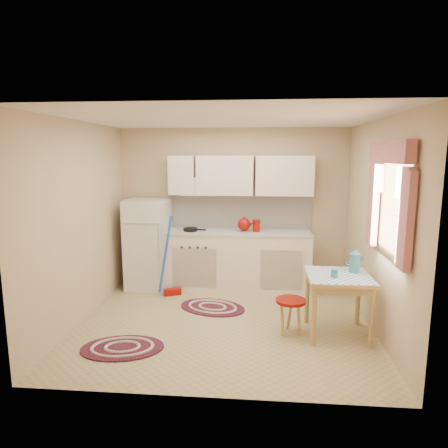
{
  "coord_description": "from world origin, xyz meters",
  "views": [
    {
      "loc": [
        0.42,
        -4.74,
        2.09
      ],
      "look_at": [
        -0.02,
        0.25,
        1.21
      ],
      "focal_mm": 32.0,
      "sensor_mm": 36.0,
      "label": 1
    }
  ],
  "objects": [
    {
      "name": "fridge",
      "position": [
        -1.3,
        1.25,
        0.7
      ],
      "size": [
        0.65,
        0.6,
        1.4
      ],
      "primitive_type": "cube",
      "color": "silver",
      "rests_on": "ground"
    },
    {
      "name": "countertop",
      "position": [
        0.09,
        1.3,
        0.9
      ],
      "size": [
        2.27,
        0.62,
        0.04
      ],
      "primitive_type": "cube",
      "color": "#B8B5AE",
      "rests_on": "base_cabinets"
    },
    {
      "name": "base_cabinets",
      "position": [
        0.09,
        1.3,
        0.44
      ],
      "size": [
        2.25,
        0.6,
        0.88
      ],
      "primitive_type": "cube",
      "color": "white",
      "rests_on": "ground"
    },
    {
      "name": "rug_center",
      "position": [
        -0.2,
        0.45,
        0.01
      ],
      "size": [
        1.06,
        0.86,
        0.02
      ],
      "primitive_type": null,
      "rotation": [
        0.0,
        0.0,
        -0.3
      ],
      "color": "maroon",
      "rests_on": "ground"
    },
    {
      "name": "table",
      "position": [
        1.35,
        -0.24,
        0.36
      ],
      "size": [
        0.72,
        0.72,
        0.72
      ],
      "primitive_type": "cube",
      "color": "tan",
      "rests_on": "ground"
    },
    {
      "name": "red_kettle",
      "position": [
        0.2,
        1.3,
        1.03
      ],
      "size": [
        0.27,
        0.26,
        0.22
      ],
      "primitive_type": null,
      "rotation": [
        0.0,
        0.0,
        0.38
      ],
      "color": "#880C04",
      "rests_on": "countertop"
    },
    {
      "name": "broom",
      "position": [
        -0.86,
        0.9,
        0.6
      ],
      "size": [
        0.3,
        0.22,
        1.2
      ],
      "primitive_type": null,
      "rotation": [
        0.0,
        0.0,
        0.39
      ],
      "color": "blue",
      "rests_on": "ground"
    },
    {
      "name": "red_canister",
      "position": [
        0.38,
        1.3,
        1.0
      ],
      "size": [
        0.13,
        0.13,
        0.16
      ],
      "primitive_type": "cylinder",
      "rotation": [
        0.0,
        0.0,
        -0.11
      ],
      "color": "#880C04",
      "rests_on": "countertop"
    },
    {
      "name": "stool",
      "position": [
        0.81,
        -0.25,
        0.21
      ],
      "size": [
        0.36,
        0.36,
        0.42
      ],
      "primitive_type": "cylinder",
      "rotation": [
        0.0,
        0.0,
        -0.03
      ],
      "color": "#880C04",
      "rests_on": "ground"
    },
    {
      "name": "coffee_pot",
      "position": [
        1.55,
        -0.12,
        0.87
      ],
      "size": [
        0.17,
        0.15,
        0.3
      ],
      "primitive_type": null,
      "rotation": [
        0.0,
        0.0,
        -0.14
      ],
      "color": "teal",
      "rests_on": "table"
    },
    {
      "name": "room_shell",
      "position": [
        0.16,
        0.24,
        1.6
      ],
      "size": [
        3.64,
        3.6,
        2.52
      ],
      "color": "tan",
      "rests_on": "ground"
    },
    {
      "name": "mug",
      "position": [
        1.28,
        -0.34,
        0.77
      ],
      "size": [
        0.08,
        0.08,
        0.1
      ],
      "primitive_type": "cylinder",
      "rotation": [
        0.0,
        0.0,
        0.04
      ],
      "color": "teal",
      "rests_on": "table"
    },
    {
      "name": "rug_left",
      "position": [
        -1.04,
        -0.8,
        0.01
      ],
      "size": [
        0.99,
        0.74,
        0.02
      ],
      "primitive_type": null,
      "rotation": [
        0.0,
        0.0,
        0.16
      ],
      "color": "maroon",
      "rests_on": "ground"
    },
    {
      "name": "frying_pan",
      "position": [
        -0.63,
        1.25,
        0.94
      ],
      "size": [
        0.24,
        0.24,
        0.05
      ],
      "primitive_type": "cylinder",
      "rotation": [
        0.0,
        0.0,
        -0.12
      ],
      "color": "black",
      "rests_on": "countertop"
    }
  ]
}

